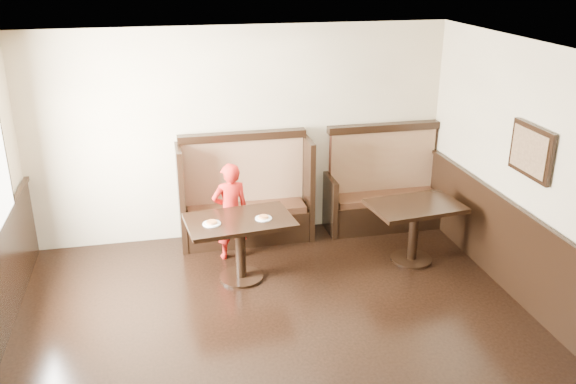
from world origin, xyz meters
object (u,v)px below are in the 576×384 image
object	(u,v)px
table_main	(240,233)
child	(231,211)
table_neighbor	(415,219)
booth_main	(245,202)
booth_neighbor	(383,193)

from	to	relation	value
table_main	child	world-z (taller)	child
table_neighbor	booth_main	bearing A→B (deg)	143.75
table_neighbor	child	world-z (taller)	child
booth_main	child	world-z (taller)	booth_main
child	booth_neighbor	bearing A→B (deg)	-174.60
booth_main	booth_neighbor	distance (m)	1.95
child	table_main	bearing A→B (deg)	85.80
booth_main	child	bearing A→B (deg)	-117.07
table_main	table_neighbor	size ratio (longest dim) A/B	1.09
table_main	table_neighbor	bearing A→B (deg)	-6.28
table_main	child	bearing A→B (deg)	87.48
booth_neighbor	child	xyz separation A→B (m)	(-2.21, -0.51, 0.15)
booth_main	table_main	xyz separation A→B (m)	(-0.23, -1.09, 0.07)
booth_main	table_neighbor	world-z (taller)	booth_main
booth_neighbor	table_main	distance (m)	2.44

